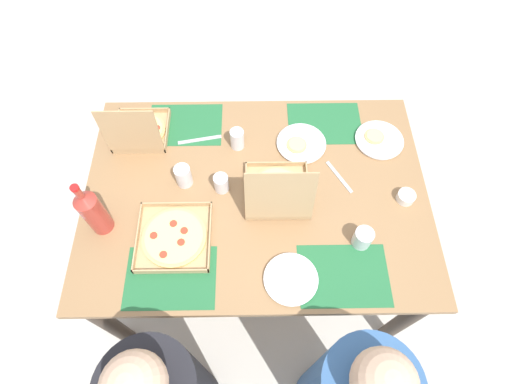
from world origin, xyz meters
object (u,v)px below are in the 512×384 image
(soda_bottle, at_px, (93,211))
(cup_spare, at_px, (237,139))
(cup_clear_left, at_px, (183,176))
(plate_far_left, at_px, (379,140))
(plate_middle, at_px, (301,144))
(pizza_box_corner_right, at_px, (174,237))
(cup_clear_right, at_px, (221,183))
(condiment_bowl, at_px, (406,197))
(pizza_box_edge_far, at_px, (278,192))
(plate_far_right, at_px, (291,279))
(pizza_box_center, at_px, (140,131))
(cup_dark, at_px, (363,238))

(soda_bottle, relative_size, cup_spare, 3.08)
(cup_clear_left, bearing_deg, cup_spare, -139.37)
(plate_far_left, relative_size, cup_spare, 2.20)
(plate_middle, relative_size, cup_spare, 2.24)
(pizza_box_corner_right, bearing_deg, cup_clear_right, -128.52)
(cup_clear_right, bearing_deg, plate_middle, -147.50)
(cup_spare, height_order, condiment_bowl, cup_spare)
(pizza_box_edge_far, bearing_deg, cup_clear_left, -11.49)
(plate_middle, distance_m, plate_far_left, 0.38)
(plate_middle, height_order, cup_spare, cup_spare)
(soda_bottle, bearing_deg, cup_spare, -143.92)
(plate_far_left, relative_size, soda_bottle, 0.71)
(cup_spare, bearing_deg, soda_bottle, 36.08)
(cup_clear_right, bearing_deg, plate_far_right, 123.88)
(plate_middle, xyz_separation_m, plate_far_right, (0.08, 0.66, -0.00))
(pizza_box_corner_right, relative_size, condiment_bowl, 3.95)
(pizza_box_center, bearing_deg, plate_middle, 175.71)
(soda_bottle, relative_size, condiment_bowl, 4.17)
(cup_dark, height_order, condiment_bowl, cup_dark)
(pizza_box_corner_right, xyz_separation_m, cup_clear_left, (-0.02, -0.27, 0.04))
(pizza_box_edge_far, relative_size, plate_far_left, 1.36)
(soda_bottle, xyz_separation_m, cup_clear_left, (-0.33, -0.21, -0.08))
(pizza_box_edge_far, height_order, plate_far_right, pizza_box_edge_far)
(plate_far_left, height_order, cup_clear_right, cup_clear_right)
(pizza_box_center, height_order, soda_bottle, soda_bottle)
(cup_clear_left, distance_m, cup_spare, 0.31)
(cup_clear_right, bearing_deg, cup_spare, -106.04)
(cup_clear_right, distance_m, cup_clear_left, 0.17)
(cup_clear_left, height_order, condiment_bowl, cup_clear_left)
(pizza_box_center, xyz_separation_m, plate_far_left, (-1.14, 0.04, -0.04))
(cup_clear_left, bearing_deg, pizza_box_edge_far, 168.51)
(cup_dark, height_order, cup_clear_left, cup_clear_left)
(pizza_box_corner_right, xyz_separation_m, plate_far_left, (-0.94, -0.49, -0.00))
(pizza_box_center, relative_size, plate_far_right, 1.33)
(pizza_box_edge_far, xyz_separation_m, cup_clear_right, (0.25, -0.05, -0.00))
(pizza_box_corner_right, height_order, cup_spare, cup_spare)
(plate_middle, relative_size, cup_dark, 2.61)
(pizza_box_corner_right, height_order, pizza_box_center, pizza_box_center)
(pizza_box_corner_right, distance_m, cup_clear_right, 0.31)
(pizza_box_corner_right, relative_size, plate_middle, 1.30)
(cup_clear_right, height_order, cup_spare, cup_spare)
(condiment_bowl, bearing_deg, pizza_box_corner_right, 9.91)
(pizza_box_corner_right, xyz_separation_m, pizza_box_center, (0.20, -0.53, 0.03))
(cup_clear_left, distance_m, condiment_bowl, 0.98)
(plate_middle, height_order, condiment_bowl, condiment_bowl)
(pizza_box_corner_right, xyz_separation_m, cup_clear_right, (-0.19, -0.24, 0.03))
(plate_far_left, height_order, cup_spare, cup_spare)
(plate_middle, distance_m, soda_bottle, 0.97)
(plate_far_left, bearing_deg, condiment_bowl, 101.34)
(pizza_box_edge_far, relative_size, cup_spare, 2.99)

